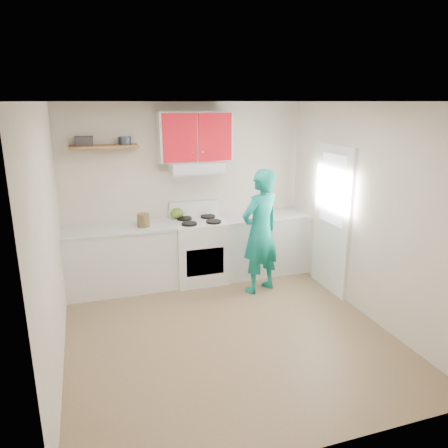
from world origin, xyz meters
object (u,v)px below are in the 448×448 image
object	(u,v)px
kettle	(177,213)
person	(260,232)
crock	(143,221)
stove	(199,251)
tin	(125,140)

from	to	relation	value
kettle	person	xyz separation A→B (m)	(0.99, -0.85, -0.13)
kettle	crock	size ratio (longest dim) A/B	0.96
kettle	crock	xyz separation A→B (m)	(-0.53, -0.27, -0.00)
stove	tin	world-z (taller)	tin
person	stove	bearing A→B (deg)	-62.95
stove	tin	distance (m)	1.91
tin	stove	bearing A→B (deg)	-11.11
stove	crock	distance (m)	0.97
stove	kettle	distance (m)	0.65
tin	person	distance (m)	2.23
stove	person	size ratio (longest dim) A/B	0.53
person	crock	bearing A→B (deg)	-42.42
tin	crock	size ratio (longest dim) A/B	0.84
stove	kettle	world-z (taller)	kettle
crock	kettle	bearing A→B (deg)	27.44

